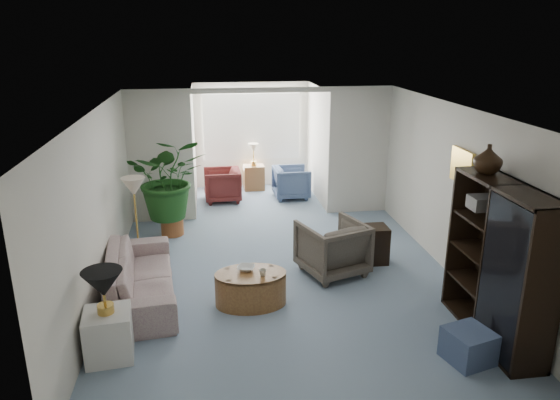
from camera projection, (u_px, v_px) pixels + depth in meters
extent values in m
plane|color=#7C91A4|center=(286.00, 285.00, 7.54)|extent=(6.00, 6.00, 0.00)
plane|color=#7C91A4|center=(257.00, 199.00, 11.40)|extent=(2.60, 2.60, 0.00)
cube|color=silver|center=(160.00, 157.00, 9.72)|extent=(1.20, 0.12, 2.50)
cube|color=silver|center=(359.00, 151.00, 10.24)|extent=(1.20, 0.12, 2.50)
cube|color=silver|center=(261.00, 90.00, 9.61)|extent=(2.60, 0.12, 0.10)
cube|color=white|center=(252.00, 127.00, 11.99)|extent=(2.20, 0.02, 1.50)
cube|color=white|center=(252.00, 127.00, 11.96)|extent=(2.20, 0.02, 1.50)
cube|color=beige|center=(463.00, 166.00, 7.25)|extent=(0.04, 0.50, 0.40)
imported|color=#B3A997|center=(140.00, 276.00, 7.10)|extent=(1.09, 2.28, 0.64)
cube|color=silver|center=(109.00, 335.00, 5.81)|extent=(0.56, 0.56, 0.55)
cone|color=black|center=(103.00, 284.00, 5.62)|extent=(0.44, 0.44, 0.30)
cone|color=beige|center=(133.00, 187.00, 7.90)|extent=(0.36, 0.36, 0.28)
cylinder|color=olive|center=(251.00, 288.00, 6.97)|extent=(1.17, 1.17, 0.45)
imported|color=silver|center=(246.00, 268.00, 6.98)|extent=(0.28, 0.28, 0.06)
imported|color=beige|center=(263.00, 273.00, 6.81)|extent=(0.12, 0.12, 0.09)
imported|color=#61594D|center=(332.00, 248.00, 7.82)|extent=(1.12, 1.13, 0.82)
cube|color=black|center=(371.00, 244.00, 8.23)|extent=(0.50, 0.40, 0.59)
cube|color=black|center=(499.00, 263.00, 6.03)|extent=(0.45, 1.69, 1.88)
imported|color=black|center=(488.00, 159.00, 6.16)|extent=(0.33, 0.33, 0.35)
cube|color=slate|center=(468.00, 346.00, 5.77)|extent=(0.57, 0.57, 0.37)
cylinder|color=#9D582D|center=(172.00, 226.00, 9.38)|extent=(0.40, 0.40, 0.32)
imported|color=#1E4F1B|center=(169.00, 178.00, 9.11)|extent=(1.32, 1.14, 1.46)
imported|color=slate|center=(291.00, 182.00, 11.41)|extent=(0.78, 0.76, 0.69)
imported|color=#5B1F1F|center=(222.00, 185.00, 11.20)|extent=(0.79, 0.77, 0.70)
cube|color=olive|center=(254.00, 177.00, 12.03)|extent=(0.47, 0.37, 0.56)
cube|color=#605E5A|center=(483.00, 203.00, 6.23)|extent=(0.30, 0.26, 0.16)
cube|color=#494543|center=(506.00, 259.00, 5.79)|extent=(0.30, 0.26, 0.16)
cube|color=#2A2621|center=(519.00, 225.00, 5.52)|extent=(0.30, 0.26, 0.16)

